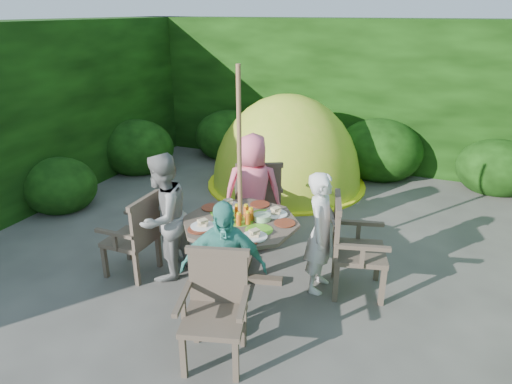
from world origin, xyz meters
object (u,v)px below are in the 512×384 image
at_px(patio_table, 241,231).
at_px(child_front, 223,269).
at_px(garden_chair_right, 351,245).
at_px(garden_chair_front, 216,306).
at_px(child_left, 163,218).
at_px(child_right, 321,233).
at_px(parasol_pole, 240,182).
at_px(garden_chair_back, 258,196).
at_px(dome_tent, 286,184).
at_px(garden_chair_left, 136,235).
at_px(child_back, 253,192).

height_order(patio_table, child_front, child_front).
xyz_separation_m(garden_chair_right, garden_chair_front, (-0.79, -1.34, -0.04)).
relative_size(patio_table, child_front, 1.17).
height_order(patio_table, child_left, child_left).
bearing_deg(child_right, child_left, 104.94).
xyz_separation_m(parasol_pole, garden_chair_back, (-0.25, 1.07, -0.60)).
height_order(child_front, dome_tent, dome_tent).
bearing_deg(patio_table, garden_chair_right, 14.31).
xyz_separation_m(garden_chair_left, child_left, (0.29, 0.09, 0.21)).
height_order(patio_table, garden_chair_right, garden_chair_right).
distance_m(patio_table, parasol_pole, 0.52).
relative_size(child_right, dome_tent, 0.43).
xyz_separation_m(garden_chair_front, child_left, (-1.05, 0.87, 0.21)).
xyz_separation_m(parasol_pole, dome_tent, (-0.51, 2.85, -1.10)).
xyz_separation_m(garden_chair_left, child_right, (1.84, 0.49, 0.16)).
relative_size(patio_table, garden_chair_left, 1.68).
bearing_deg(child_back, child_right, 127.38).
bearing_deg(garden_chair_front, patio_table, 87.89).
bearing_deg(child_back, garden_chair_front, 82.31).
bearing_deg(parasol_pole, child_front, -75.60).
height_order(parasol_pole, garden_chair_back, parasol_pole).
distance_m(parasol_pole, child_right, 0.93).
height_order(parasol_pole, garden_chair_left, parasol_pole).
height_order(patio_table, parasol_pole, parasol_pole).
xyz_separation_m(patio_table, parasol_pole, (-0.00, -0.00, 0.52)).
bearing_deg(garden_chair_back, parasol_pole, 75.20).
relative_size(garden_chair_back, child_back, 0.69).
bearing_deg(child_left, child_front, 59.80).
relative_size(parasol_pole, child_left, 1.64).
bearing_deg(garden_chair_right, child_front, 125.52).
height_order(garden_chair_left, garden_chair_back, garden_chair_back).
distance_m(garden_chair_left, garden_chair_back, 1.59).
bearing_deg(garden_chair_right, child_back, 53.29).
distance_m(garden_chair_left, child_back, 1.39).
distance_m(parasol_pole, dome_tent, 3.10).
distance_m(garden_chair_front, child_back, 1.92).
height_order(child_left, child_back, child_back).
height_order(garden_chair_front, child_back, child_back).
height_order(garden_chair_left, garden_chair_front, garden_chair_front).
bearing_deg(garden_chair_left, garden_chair_right, 104.20).
relative_size(garden_chair_left, child_back, 0.63).
bearing_deg(dome_tent, garden_chair_right, -48.67).
bearing_deg(child_left, parasol_pole, 104.80).
xyz_separation_m(garden_chair_left, child_back, (0.87, 1.07, 0.22)).
height_order(garden_chair_left, child_right, child_right).
height_order(patio_table, dome_tent, dome_tent).
bearing_deg(child_left, child_back, 149.80).
bearing_deg(garden_chair_right, garden_chair_left, 89.88).
distance_m(patio_table, garden_chair_right, 1.10).
bearing_deg(child_left, garden_chair_back, 158.07).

